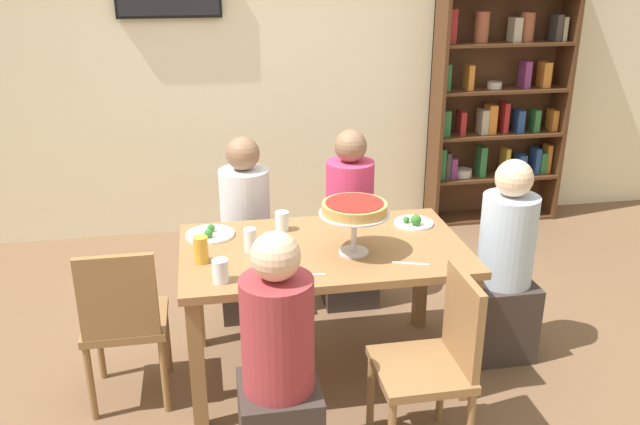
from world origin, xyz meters
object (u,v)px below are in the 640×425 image
diner_near_left (279,378)px  cutlery_fork_far (307,275)px  cutlery_fork_near (261,275)px  dining_table (323,264)px  water_glass_clear_near (250,240)px  diner_far_left (247,241)px  diner_head_east (504,275)px  beer_glass_amber_tall (201,250)px  diner_far_right (349,231)px  chair_near_right (436,357)px  bookshelf (499,87)px  chair_head_west (124,318)px  salad_plate_far_diner (210,234)px  deep_dish_pizza_stand (354,211)px  water_glass_clear_far (282,221)px  water_glass_clear_spare (220,271)px  salad_plate_near_diner (414,222)px  cutlery_knife_near (411,264)px

diner_near_left → cutlery_fork_far: size_ratio=6.39×
diner_near_left → cutlery_fork_near: 0.52m
dining_table → water_glass_clear_near: size_ratio=12.17×
diner_far_left → cutlery_fork_near: size_ratio=6.39×
diner_head_east → beer_glass_amber_tall: (-1.63, -0.07, 0.32)m
diner_near_left → diner_far_right: 1.62m
chair_near_right → water_glass_clear_near: size_ratio=7.28×
bookshelf → beer_glass_amber_tall: 3.23m
cutlery_fork_near → chair_head_west: bearing=171.2°
diner_head_east → cutlery_fork_far: size_ratio=6.39×
diner_head_east → salad_plate_far_diner: 1.62m
diner_far_left → diner_far_right: bearing=94.1°
deep_dish_pizza_stand → salad_plate_far_diner: 0.81m
diner_far_right → bookshelf: bearing=129.4°
diner_near_left → cutlery_fork_near: diner_near_left is taller
chair_head_west → cutlery_fork_far: 0.93m
chair_near_right → beer_glass_amber_tall: 1.21m
dining_table → water_glass_clear_far: 0.35m
dining_table → bookshelf: size_ratio=0.66×
diner_head_east → water_glass_clear_far: (-1.19, 0.25, 0.30)m
diner_near_left → chair_head_west: bearing=47.4°
bookshelf → diner_near_left: (-2.16, -2.74, -0.64)m
bookshelf → cutlery_fork_far: size_ratio=12.29×
water_glass_clear_far → water_glass_clear_spare: 0.66m
diner_far_right → deep_dish_pizza_stand: (-0.17, -0.86, 0.48)m
bookshelf → salad_plate_far_diner: bearing=-143.7°
diner_near_left → salad_plate_far_diner: (-0.24, 0.98, 0.26)m
dining_table → water_glass_clear_near: water_glass_clear_near is taller
salad_plate_near_diner → cutlery_knife_near: bearing=-109.4°
diner_far_left → diner_near_left: same height
water_glass_clear_near → cutlery_fork_far: 0.40m
deep_dish_pizza_stand → water_glass_clear_far: bearing=131.7°
cutlery_knife_near → diner_far_left: bearing=145.4°
beer_glass_amber_tall → cutlery_knife_near: (0.99, -0.20, -0.06)m
diner_far_right → beer_glass_amber_tall: diner_far_right is taller
deep_dish_pizza_stand → water_glass_clear_near: size_ratio=2.93×
dining_table → cutlery_fork_near: size_ratio=8.08×
diner_near_left → cutlery_knife_near: (0.70, 0.46, 0.25)m
bookshelf → cutlery_fork_near: (-2.18, -2.28, -0.39)m
diner_far_left → diner_head_east: (1.36, -0.71, 0.00)m
diner_near_left → beer_glass_amber_tall: (-0.29, 0.66, 0.32)m
dining_table → water_glass_clear_far: size_ratio=13.49×
diner_far_left → water_glass_clear_near: 0.76m
beer_glass_amber_tall → bookshelf: bearing=40.5°
chair_head_west → beer_glass_amber_tall: bearing=4.5°
salad_plate_near_diner → beer_glass_amber_tall: 1.20m
diner_far_right → cutlery_fork_near: diner_far_right is taller
water_glass_clear_spare → bookshelf: bearing=44.4°
diner_head_east → water_glass_clear_spare: diner_head_east is taller
deep_dish_pizza_stand → chair_head_west: bearing=-179.8°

